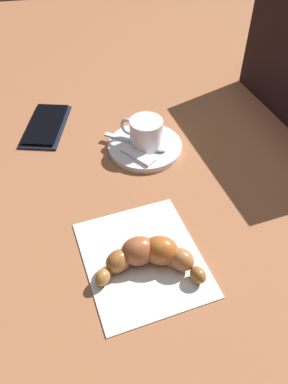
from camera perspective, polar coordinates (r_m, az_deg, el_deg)
ground_plane at (r=0.62m, az=1.14°, el=-0.01°), size 1.80×1.80×0.00m
saucer at (r=0.69m, az=0.15°, el=6.72°), size 0.13×0.13×0.01m
espresso_cup at (r=0.68m, az=0.21°, el=8.79°), size 0.06×0.07×0.05m
teaspoon at (r=0.69m, az=0.23°, el=7.01°), size 0.08×0.11×0.01m
sugar_packet at (r=0.66m, az=-0.95°, el=5.49°), size 0.06×0.06×0.01m
napkin at (r=0.53m, az=-0.19°, el=-9.79°), size 0.21×0.18×0.00m
croissant at (r=0.51m, az=0.85°, el=-9.36°), size 0.08×0.15×0.04m
cell_phone at (r=0.77m, az=-14.32°, el=9.57°), size 0.15×0.10×0.01m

